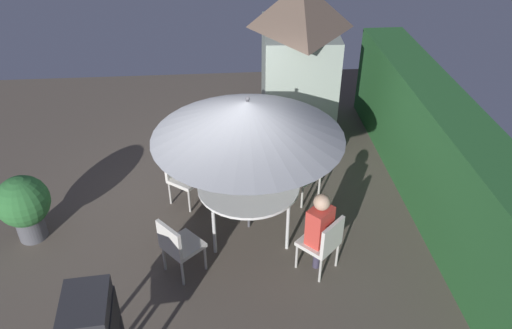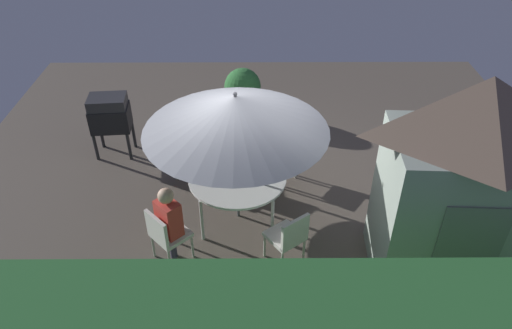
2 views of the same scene
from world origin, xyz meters
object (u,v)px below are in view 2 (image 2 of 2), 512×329
(bbq_grill, at_px, (110,114))
(chair_near_shed, at_px, (166,233))
(chair_toward_house, at_px, (188,154))
(potted_plant_by_shed, at_px, (243,89))
(patio_table, at_px, (238,179))
(person_in_red, at_px, (169,217))
(garden_shed, at_px, (461,184))
(chair_toward_hedge, at_px, (283,153))
(chair_far_side, at_px, (289,236))
(patio_umbrella, at_px, (236,113))

(bbq_grill, distance_m, chair_near_shed, 3.10)
(chair_toward_house, relative_size, potted_plant_by_shed, 0.85)
(patio_table, distance_m, person_in_red, 1.28)
(garden_shed, bearing_deg, chair_toward_hedge, -46.18)
(garden_shed, height_order, chair_far_side, garden_shed)
(chair_far_side, height_order, person_in_red, person_in_red)
(garden_shed, xyz_separation_m, chair_toward_house, (3.72, -2.13, -1.00))
(chair_toward_house, bearing_deg, chair_near_shed, 87.24)
(chair_toward_house, bearing_deg, person_in_red, 89.02)
(patio_table, xyz_separation_m, bbq_grill, (2.37, -1.81, 0.10))
(bbq_grill, height_order, person_in_red, person_in_red)
(chair_near_shed, relative_size, person_in_red, 0.71)
(chair_toward_hedge, bearing_deg, patio_table, 53.49)
(garden_shed, height_order, potted_plant_by_shed, garden_shed)
(patio_umbrella, height_order, chair_far_side, patio_umbrella)
(garden_shed, relative_size, chair_near_shed, 3.32)
(patio_table, bearing_deg, chair_far_side, 126.29)
(bbq_grill, distance_m, person_in_red, 3.06)
(patio_umbrella, relative_size, chair_toward_house, 2.96)
(garden_shed, height_order, chair_near_shed, garden_shed)
(chair_far_side, xyz_separation_m, chair_toward_house, (1.62, -2.00, 0.00))
(patio_table, relative_size, patio_umbrella, 0.56)
(bbq_grill, bearing_deg, chair_far_side, 137.85)
(patio_umbrella, bearing_deg, person_in_red, 43.84)
(garden_shed, relative_size, patio_table, 1.99)
(bbq_grill, bearing_deg, chair_toward_house, 151.41)
(patio_umbrella, bearing_deg, chair_far_side, 126.29)
(garden_shed, distance_m, person_in_red, 3.83)
(garden_shed, xyz_separation_m, potted_plant_by_shed, (2.81, -4.38, -0.91))
(chair_near_shed, relative_size, potted_plant_by_shed, 0.85)
(patio_umbrella, relative_size, potted_plant_by_shed, 2.52)
(chair_toward_house, bearing_deg, potted_plant_by_shed, -112.04)
(chair_far_side, bearing_deg, chair_toward_house, -50.97)
(chair_near_shed, bearing_deg, garden_shed, 177.31)
(patio_umbrella, bearing_deg, potted_plant_by_shed, -90.38)
(patio_table, bearing_deg, potted_plant_by_shed, -90.38)
(chair_toward_house, relative_size, person_in_red, 0.71)
(chair_toward_house, bearing_deg, chair_toward_hedge, -179.08)
(bbq_grill, distance_m, chair_toward_hedge, 3.24)
(chair_near_shed, relative_size, chair_toward_house, 1.00)
(bbq_grill, relative_size, potted_plant_by_shed, 1.14)
(garden_shed, distance_m, patio_table, 3.14)
(patio_umbrella, distance_m, potted_plant_by_shed, 3.50)
(patio_umbrella, xyz_separation_m, person_in_red, (0.92, 0.89, -1.11))
(potted_plant_by_shed, bearing_deg, bbq_grill, 31.20)
(potted_plant_by_shed, height_order, person_in_red, person_in_red)
(chair_toward_hedge, xyz_separation_m, potted_plant_by_shed, (0.74, -2.23, 0.10))
(chair_near_shed, xyz_separation_m, person_in_red, (-0.06, -0.06, 0.26))
(garden_shed, xyz_separation_m, bbq_grill, (5.20, -2.93, -0.68))
(person_in_red, bearing_deg, potted_plant_by_shed, -102.84)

